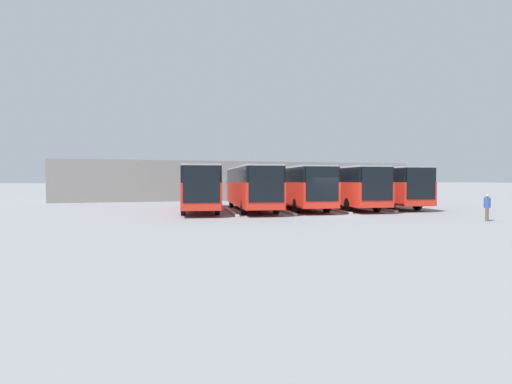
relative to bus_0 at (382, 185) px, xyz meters
name	(u,v)px	position (x,y,z in m)	size (l,w,h in m)	color
ground_plane	(332,215)	(7.89, 6.11, -1.87)	(600.00, 600.00, 0.00)	gray
bus_0	(382,185)	(0.00, 0.00, 0.00)	(3.86, 12.01, 3.35)	red
curb_divider_0	(373,208)	(1.97, 1.75, -1.79)	(0.24, 7.44, 0.15)	#B2B2AD
bus_1	(344,186)	(3.95, 0.53, 0.00)	(3.86, 12.01, 3.35)	red
curb_divider_1	(332,210)	(5.92, 2.28, -1.79)	(0.24, 7.44, 0.15)	#B2B2AD
bus_2	(298,186)	(7.89, 0.24, 0.00)	(3.86, 12.01, 3.35)	red
curb_divider_2	(282,210)	(9.87, 1.98, -1.79)	(0.24, 7.44, 0.15)	#B2B2AD
bus_3	(251,186)	(11.84, 0.53, 0.00)	(3.86, 12.01, 3.35)	red
curb_divider_3	(231,212)	(13.81, 2.28, -1.79)	(0.24, 7.44, 0.15)	#B2B2AD
bus_4	(199,186)	(15.79, -0.08, 0.00)	(3.86, 12.01, 3.35)	red
pedestrian	(487,207)	(1.04, 11.85, -1.04)	(0.48, 0.48, 1.54)	brown
station_building	(238,181)	(7.89, -19.93, 0.40)	(42.27, 14.08, 4.48)	gray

